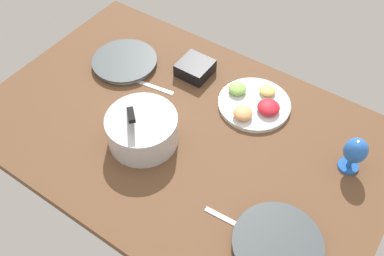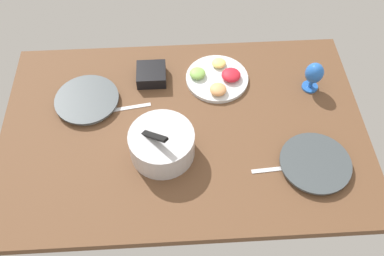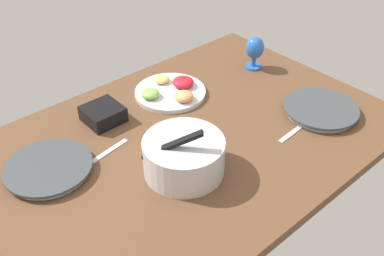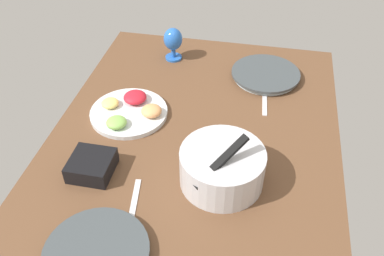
# 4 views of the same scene
# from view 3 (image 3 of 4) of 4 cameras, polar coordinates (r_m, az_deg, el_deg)

# --- Properties ---
(ground_plane) EXTENTS (1.60, 1.04, 0.04)m
(ground_plane) POSITION_cam_3_polar(r_m,az_deg,el_deg) (1.62, -1.44, -2.23)
(ground_plane) COLOR brown
(dinner_plate_left) EXTENTS (0.29, 0.29, 0.03)m
(dinner_plate_left) POSITION_cam_3_polar(r_m,az_deg,el_deg) (1.82, 16.19, 2.27)
(dinner_plate_left) COLOR silver
(dinner_plate_left) RESTS_ON ground_plane
(dinner_plate_right) EXTENTS (0.29, 0.29, 0.03)m
(dinner_plate_right) POSITION_cam_3_polar(r_m,az_deg,el_deg) (1.55, -17.95, -4.95)
(dinner_plate_right) COLOR silver
(dinner_plate_right) RESTS_ON ground_plane
(mixing_bowl) EXTENTS (0.27, 0.27, 0.19)m
(mixing_bowl) POSITION_cam_3_polar(r_m,az_deg,el_deg) (1.45, -1.08, -3.51)
(mixing_bowl) COLOR silver
(mixing_bowl) RESTS_ON ground_plane
(fruit_platter) EXTENTS (0.30, 0.30, 0.05)m
(fruit_platter) POSITION_cam_3_polar(r_m,az_deg,el_deg) (1.86, -2.70, 4.80)
(fruit_platter) COLOR silver
(fruit_platter) RESTS_ON ground_plane
(hurricane_glass_blue) EXTENTS (0.08, 0.08, 0.15)m
(hurricane_glass_blue) POSITION_cam_3_polar(r_m,az_deg,el_deg) (2.04, 8.06, 9.97)
(hurricane_glass_blue) COLOR blue
(hurricane_glass_blue) RESTS_ON ground_plane
(square_bowl_black) EXTENTS (0.14, 0.14, 0.06)m
(square_bowl_black) POSITION_cam_3_polar(r_m,az_deg,el_deg) (1.73, -11.37, 1.87)
(square_bowl_black) COLOR black
(square_bowl_black) RESTS_ON ground_plane
(fork_by_left_plate) EXTENTS (0.18, 0.03, 0.01)m
(fork_by_left_plate) POSITION_cam_3_polar(r_m,az_deg,el_deg) (1.70, 13.05, -0.35)
(fork_by_left_plate) COLOR silver
(fork_by_left_plate) RESTS_ON ground_plane
(fork_by_right_plate) EXTENTS (0.18, 0.04, 0.01)m
(fork_by_right_plate) POSITION_cam_3_polar(r_m,az_deg,el_deg) (1.59, -10.81, -2.99)
(fork_by_right_plate) COLOR silver
(fork_by_right_plate) RESTS_ON ground_plane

